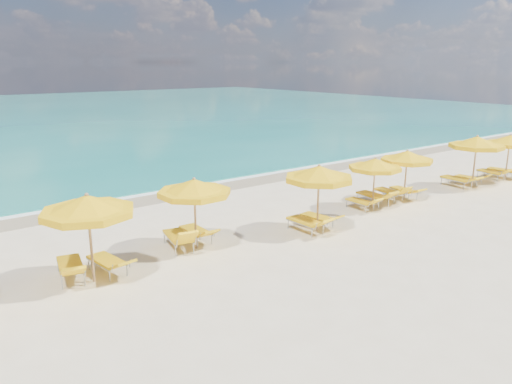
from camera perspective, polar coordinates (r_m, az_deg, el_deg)
ground_plane at (r=17.71m, az=2.95°, el=-4.74°), size 120.00×120.00×0.00m
ocean at (r=61.98m, az=-27.25°, el=7.58°), size 120.00×80.00×0.30m
wet_sand_band at (r=23.60m, az=-8.70°, el=0.06°), size 120.00×2.60×0.01m
foam_line at (r=24.29m, az=-9.61°, el=0.43°), size 120.00×1.20×0.03m
whitecap_far at (r=41.69m, az=-10.06°, el=6.30°), size 18.00×0.30×0.05m
umbrella_2 at (r=13.92m, az=-18.69°, el=-1.57°), size 2.61×2.61×2.54m
umbrella_3 at (r=15.81m, az=-7.07°, el=0.45°), size 3.02×3.02×2.37m
umbrella_4 at (r=17.48m, az=7.20°, el=2.03°), size 3.14×3.14×2.45m
umbrella_5 at (r=20.76m, az=13.45°, el=3.04°), size 2.60×2.60×2.16m
umbrella_6 at (r=22.39m, az=16.88°, el=3.84°), size 2.36×2.36×2.25m
umbrella_7 at (r=25.91m, az=23.92°, el=5.16°), size 3.12×3.12×2.54m
umbrella_8 at (r=28.39m, az=27.02°, el=5.23°), size 3.09×3.09×2.36m
lounger_2_left at (r=14.94m, az=-20.38°, el=-8.47°), size 1.02×2.04×0.81m
lounger_2_right at (r=15.00m, az=-16.52°, el=-8.12°), size 0.85×1.92×0.70m
lounger_3_left at (r=16.39m, az=-8.81°, el=-5.62°), size 1.01×1.98×0.93m
lounger_3_right at (r=16.97m, az=-6.80°, el=-4.93°), size 0.64×1.84×0.71m
lounger_4_left at (r=17.87m, az=5.77°, el=-3.85°), size 0.67×1.90×0.77m
lounger_4_right at (r=18.56m, az=7.10°, el=-3.27°), size 0.74×1.74×0.62m
lounger_5_left at (r=20.92m, az=11.88°, el=-1.43°), size 0.57×1.63×0.67m
lounger_5_right at (r=21.74m, az=13.29°, el=-0.80°), size 0.81×1.97×0.82m
lounger_6_left at (r=22.69m, az=15.01°, el=-0.30°), size 0.77×1.81×0.80m
lounger_6_right at (r=23.21m, az=16.60°, el=-0.12°), size 0.83×1.82×0.64m
lounger_7_left at (r=26.05m, az=22.01°, el=1.05°), size 0.78×2.03×0.73m
lounger_7_right at (r=26.86m, az=23.19°, el=1.24°), size 0.66×1.69×0.67m
lounger_8_left at (r=28.55m, az=25.32°, el=1.79°), size 0.84×1.86×0.74m
lounger_8_right at (r=29.31m, az=26.38°, el=1.98°), size 0.89×1.91×0.77m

